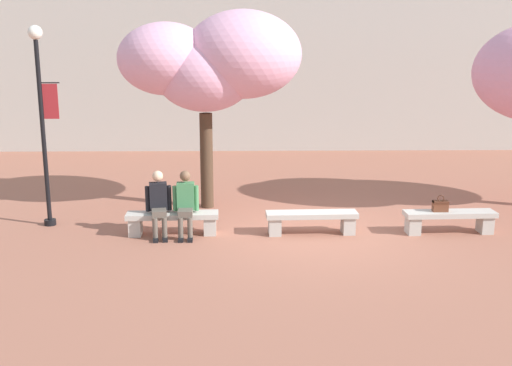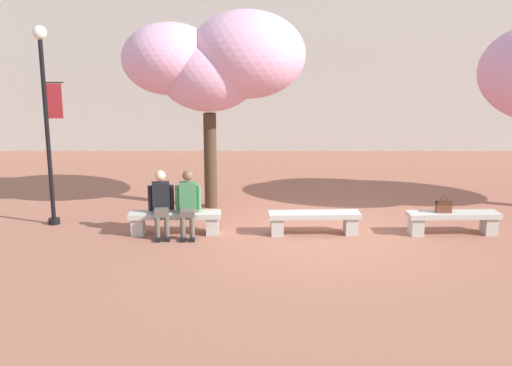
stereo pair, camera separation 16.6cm
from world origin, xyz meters
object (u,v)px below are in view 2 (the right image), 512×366
stone_bench_near_west (312,219)px  cherry_tree_main (214,62)px  person_seated_right (185,201)px  stone_bench_west_end (173,220)px  lamp_post_with_banner (43,108)px  person_seated_left (159,201)px  handbag (441,206)px  stone_bench_center (450,219)px

stone_bench_near_west → cherry_tree_main: size_ratio=0.41×
person_seated_right → cherry_tree_main: bearing=78.2°
stone_bench_west_end → person_seated_right: bearing=-11.2°
stone_bench_near_west → cherry_tree_main: bearing=133.7°
lamp_post_with_banner → person_seated_right: bearing=-14.7°
person_seated_left → handbag: person_seated_left is taller
cherry_tree_main → stone_bench_west_end: bearing=-108.8°
stone_bench_west_end → handbag: bearing=-0.0°
lamp_post_with_banner → stone_bench_west_end: bearing=-15.0°
person_seated_left → person_seated_right: (0.53, -0.00, 0.00)m
stone_bench_west_end → person_seated_left: (-0.26, -0.05, 0.39)m
stone_bench_near_west → cherry_tree_main: (-2.03, 2.13, 3.02)m
person_seated_right → handbag: bearing=0.6°
cherry_tree_main → lamp_post_with_banner: size_ratio=1.10×
stone_bench_west_end → lamp_post_with_banner: size_ratio=0.45×
stone_bench_center → person_seated_left: person_seated_left is taller
person_seated_left → person_seated_right: size_ratio=1.00×
handbag → lamp_post_with_banner: (-7.95, 0.71, 1.86)m
stone_bench_west_end → person_seated_left: 0.47m
stone_bench_west_end → lamp_post_with_banner: 3.47m
stone_bench_west_end → handbag: handbag is taller
stone_bench_west_end → stone_bench_near_west: (2.76, 0.00, 0.00)m
person_seated_right → lamp_post_with_banner: 3.48m
stone_bench_near_west → person_seated_right: 2.52m
person_seated_left → lamp_post_with_banner: 3.05m
person_seated_right → lamp_post_with_banner: (-2.91, 0.76, 1.74)m
person_seated_left → lamp_post_with_banner: lamp_post_with_banner is taller
stone_bench_west_end → stone_bench_center: (5.52, 0.00, 0.00)m
stone_bench_center → handbag: (-0.20, -0.00, 0.28)m
person_seated_right → stone_bench_near_west: bearing=1.2°
person_seated_left → cherry_tree_main: (0.98, 2.18, 2.62)m
handbag → stone_bench_west_end: bearing=180.0°
stone_bench_near_west → handbag: (2.56, -0.00, 0.28)m
stone_bench_west_end → stone_bench_center: bearing=0.0°
stone_bench_center → stone_bench_near_west: bearing=180.0°
stone_bench_center → handbag: bearing=-179.2°
stone_bench_near_west → handbag: handbag is taller
handbag → stone_bench_near_west: bearing=179.9°
handbag → lamp_post_with_banner: size_ratio=0.08×
stone_bench_west_end → stone_bench_center: size_ratio=1.00×
stone_bench_west_end → cherry_tree_main: bearing=71.2°
stone_bench_center → handbag: size_ratio=5.38×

